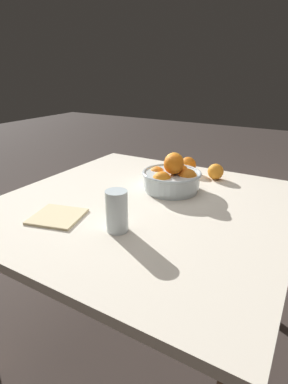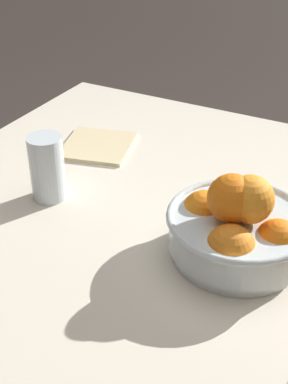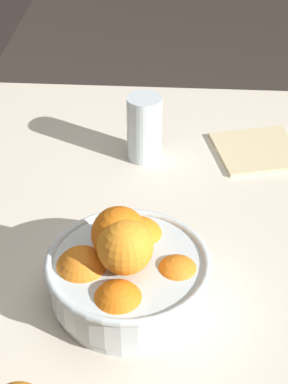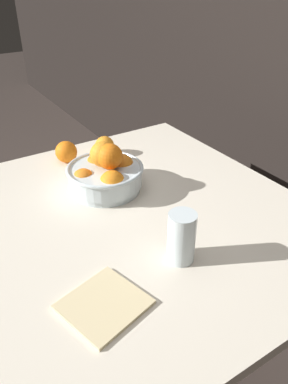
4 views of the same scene
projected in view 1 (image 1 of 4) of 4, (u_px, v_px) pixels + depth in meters
ground_plane at (144, 343)px, 1.38m from camera, size 12.00×12.00×0.00m
dining_table at (145, 221)px, 1.14m from camera, size 1.03×1.03×0.71m
fruit_bowl at (172, 177)px, 1.20m from camera, size 0.24×0.24×0.15m
juice_glass at (117, 212)px, 0.89m from camera, size 0.07×0.07×0.13m
orange_loose_near_bowl at (188, 165)px, 1.41m from camera, size 0.08×0.08×0.08m
orange_loose_front at (216, 172)px, 1.33m from camera, size 0.07×0.07×0.07m
napkin at (57, 216)px, 0.99m from camera, size 0.19×0.19×0.01m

